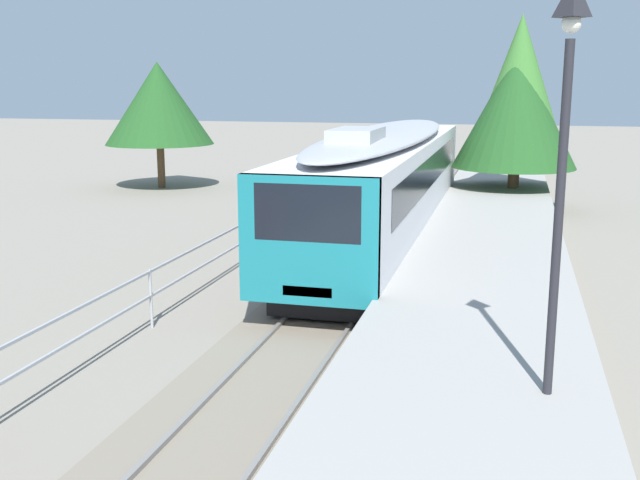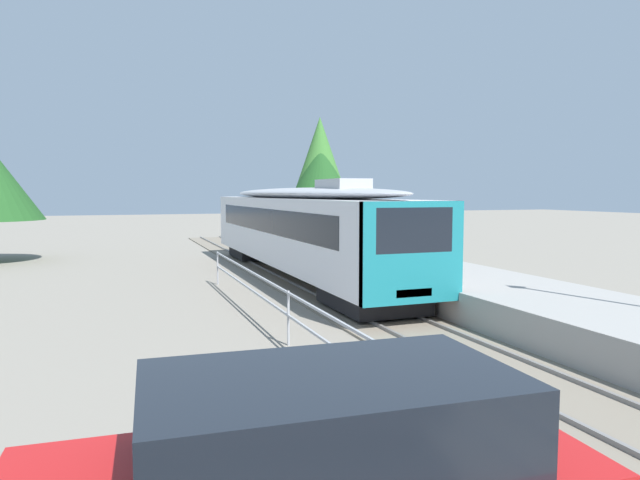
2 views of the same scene
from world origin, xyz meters
The scene contains 8 objects.
ground_plane centered at (-3.00, 22.00, 0.00)m, with size 160.00×160.00×0.00m, color gray.
track_rails centered at (0.00, 22.00, 0.03)m, with size 3.20×60.00×0.14m.
commuter_train centered at (0.00, 30.28, 2.14)m, with size 2.82×18.50×3.74m.
station_platform centered at (3.25, 22.00, 0.45)m, with size 3.90×60.00×0.90m, color #999691.
platform_lamp_mid_platform centered at (4.37, 17.35, 4.62)m, with size 0.34×0.34×5.35m.
tree_behind_carpark centered at (3.79, 38.01, 4.01)m, with size 4.80×4.80×6.33m.
tree_behind_station_far centered at (3.88, 38.29, 4.93)m, with size 3.65×3.65×7.59m.
tree_distant_left centered at (-12.66, 40.64, 4.02)m, with size 5.14×5.14×5.96m.
Camera 1 is at (3.77, 7.44, 4.97)m, focal length 42.25 mm.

